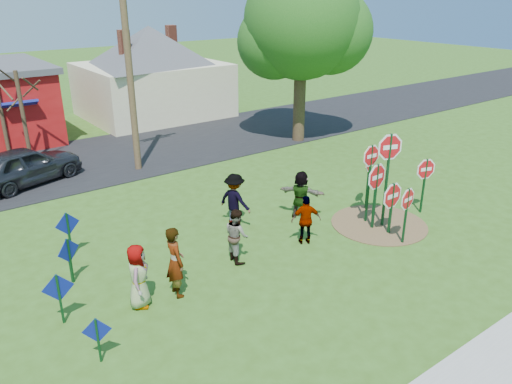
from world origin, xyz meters
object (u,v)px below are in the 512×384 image
utility_pole (128,57)px  stop_sign_a (407,204)px  stop_sign_b (371,164)px  leafy_tree (304,27)px  person_b (175,262)px  stop_sign_d (369,165)px  stop_sign_c (389,159)px  suv (25,166)px  person_a (138,276)px

utility_pole → stop_sign_a: bearing=-72.0°
stop_sign_a → stop_sign_b: (0.25, 1.75, 0.75)m
stop_sign_a → leafy_tree: 12.55m
utility_pole → person_b: bearing=-108.8°
stop_sign_d → person_b: (-8.12, -0.80, -0.71)m
stop_sign_c → stop_sign_d: stop_sign_c is taller
person_b → suv: bearing=11.2°
stop_sign_b → stop_sign_d: (0.86, 0.76, -0.42)m
leafy_tree → person_a: bearing=-146.0°
stop_sign_c → person_b: stop_sign_c is taller
suv → person_a: bearing=161.7°
stop_sign_d → leafy_tree: size_ratio=0.27×
stop_sign_c → stop_sign_d: (0.65, 1.30, -0.69)m
stop_sign_d → leafy_tree: leafy_tree is taller
person_b → utility_pole: size_ratio=0.21×
stop_sign_c → person_a: (-8.44, 0.60, -1.52)m
person_a → stop_sign_b: bearing=-55.6°
person_b → stop_sign_b: bearing=-84.4°
utility_pole → stop_sign_b: bearing=-67.7°
stop_sign_b → person_b: stop_sign_b is taller
person_a → person_b: (0.97, -0.10, 0.12)m
stop_sign_a → suv: stop_sign_a is taller
stop_sign_a → stop_sign_c: 1.65m
stop_sign_b → utility_pole: size_ratio=0.31×
stop_sign_a → stop_sign_c: stop_sign_c is taller
stop_sign_b → person_a: bearing=-179.7°
stop_sign_b → leafy_tree: leafy_tree is taller
stop_sign_c → person_a: stop_sign_c is taller
stop_sign_c → utility_pole: (-4.17, 10.19, 2.45)m
person_a → person_b: person_b is taller
stop_sign_a → utility_pole: bearing=101.6°
person_a → utility_pole: 11.23m
stop_sign_a → stop_sign_c: bearing=62.7°
leafy_tree → utility_pole: bearing=174.9°
stop_sign_c → person_a: bearing=-165.4°
stop_sign_d → utility_pole: size_ratio=0.26×
leafy_tree → stop_sign_a: bearing=-115.7°
stop_sign_c → utility_pole: bearing=130.9°
stop_sign_a → suv: size_ratio=0.43×
suv → leafy_tree: leafy_tree is taller
stop_sign_b → leafy_tree: 10.73m
leafy_tree → person_b: bearing=-143.7°
person_b → stop_sign_d: bearing=-79.1°
person_a → leafy_tree: leafy_tree is taller
stop_sign_a → leafy_tree: size_ratio=0.22×
stop_sign_b → suv: stop_sign_b is taller
stop_sign_c → suv: bearing=146.2°
person_b → leafy_tree: 15.75m
suv → utility_pole: (4.41, -0.97, 4.00)m
person_a → leafy_tree: bearing=-21.3°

